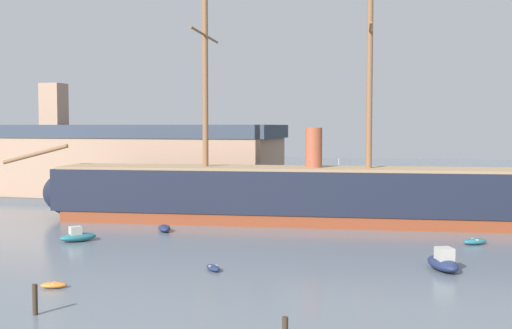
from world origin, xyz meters
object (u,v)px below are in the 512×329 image
dinghy_alongside_stern (475,242)px  mooring_piling_nearest (285,329)px  tall_ship (285,194)px  dinghy_foreground_left (54,285)px  dockside_warehouse_left (102,162)px  motorboat_mid_left (78,236)px  motorboat_mid_right (443,262)px  sailboat_distant_centre (338,202)px  dinghy_near_centre (213,268)px  mooring_piling_left_pair (35,300)px  dinghy_alongside_bow (164,228)px

dinghy_alongside_stern → mooring_piling_nearest: (-11.07, -31.28, 0.35)m
tall_ship → dinghy_foreground_left: bearing=-104.4°
dinghy_alongside_stern → dockside_warehouse_left: 57.67m
motorboat_mid_left → motorboat_mid_right: motorboat_mid_right is taller
sailboat_distant_centre → dockside_warehouse_left: bearing=-177.4°
dinghy_near_centre → motorboat_mid_left: bearing=153.2°
dinghy_foreground_left → sailboat_distant_centre: (12.18, 50.70, 0.35)m
tall_ship → dinghy_near_centre: size_ratio=33.04×
tall_ship → dinghy_near_centre: tall_ship is taller
tall_ship → mooring_piling_left_pair: (-6.11, -39.35, -2.41)m
dinghy_alongside_bow → mooring_piling_left_pair: mooring_piling_left_pair is taller
dinghy_near_centre → mooring_piling_left_pair: bearing=-114.5°
motorboat_mid_left → dockside_warehouse_left: bearing=115.0°
motorboat_mid_left → sailboat_distant_centre: 39.79m
mooring_piling_nearest → mooring_piling_left_pair: (-15.21, 0.68, 0.27)m
dinghy_near_centre → dinghy_alongside_bow: size_ratio=0.62×
dinghy_alongside_stern → mooring_piling_left_pair: bearing=-130.7°
tall_ship → mooring_piling_nearest: tall_ship is taller
motorboat_mid_right → dinghy_alongside_stern: size_ratio=1.76×
mooring_piling_left_pair → dinghy_foreground_left: bearing=113.3°
tall_ship → sailboat_distant_centre: (3.57, 17.15, -2.77)m
dinghy_alongside_bow → dockside_warehouse_left: (-20.92, 25.00, 5.27)m
mooring_piling_nearest → motorboat_mid_right: bearing=67.3°
mooring_piling_nearest → motorboat_mid_left: bearing=138.3°
tall_ship → mooring_piling_left_pair: size_ratio=35.28×
dinghy_foreground_left → mooring_piling_nearest: mooring_piling_nearest is taller
mooring_piling_nearest → dockside_warehouse_left: dockside_warehouse_left is taller
dinghy_alongside_bow → motorboat_mid_right: bearing=-21.9°
dinghy_alongside_bow → sailboat_distant_centre: sailboat_distant_centre is taller
tall_ship → sailboat_distant_centre: tall_ship is taller
dinghy_foreground_left → motorboat_mid_left: (-7.95, 16.38, 0.31)m
tall_ship → mooring_piling_nearest: size_ratio=50.11×
motorboat_mid_left → dinghy_alongside_bow: (5.63, 7.73, -0.17)m
tall_ship → motorboat_mid_left: 24.02m
motorboat_mid_left → dinghy_alongside_stern: size_ratio=1.34×
dinghy_foreground_left → motorboat_mid_left: 18.21m
dinghy_foreground_left → motorboat_mid_left: motorboat_mid_left is taller
dinghy_near_centre → mooring_piling_left_pair: (-6.27, -13.74, 0.69)m
tall_ship → motorboat_mid_left: bearing=-134.0°
sailboat_distant_centre → mooring_piling_left_pair: bearing=-99.7°
motorboat_mid_left → mooring_piling_left_pair: bearing=-64.8°
dinghy_near_centre → dinghy_foreground_left: bearing=-137.8°
sailboat_distant_centre → mooring_piling_left_pair: sailboat_distant_centre is taller
motorboat_mid_right → dinghy_alongside_bow: motorboat_mid_right is taller
dinghy_near_centre → motorboat_mid_left: 18.72m
dinghy_foreground_left → dinghy_near_centre: (8.77, 7.95, 0.01)m
dinghy_near_centre → mooring_piling_left_pair: mooring_piling_left_pair is taller
dinghy_alongside_bow → dinghy_alongside_stern: bearing=1.3°
tall_ship → dinghy_near_centre: 25.79m
dinghy_foreground_left → tall_ship: bearing=75.6°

